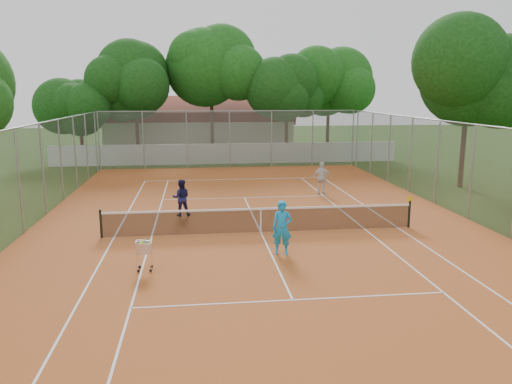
{
  "coord_description": "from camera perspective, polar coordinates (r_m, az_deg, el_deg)",
  "views": [
    {
      "loc": [
        -2.41,
        -18.29,
        5.32
      ],
      "look_at": [
        0.0,
        1.5,
        1.3
      ],
      "focal_mm": 35.0,
      "sensor_mm": 36.0,
      "label": 1
    }
  ],
  "objects": [
    {
      "name": "ground",
      "position": [
        19.2,
        0.54,
        -4.69
      ],
      "size": [
        120.0,
        120.0,
        0.0
      ],
      "primitive_type": "plane",
      "color": "#1F3C10",
      "rests_on": "ground"
    },
    {
      "name": "player_near",
      "position": [
        16.46,
        3.0,
        -4.11
      ],
      "size": [
        0.75,
        0.59,
        1.8
      ],
      "primitive_type": "imported",
      "rotation": [
        0.0,
        0.0,
        -0.26
      ],
      "color": "#188CCD",
      "rests_on": "court_pad"
    },
    {
      "name": "player_far_right",
      "position": [
        26.36,
        7.54,
        1.59
      ],
      "size": [
        1.08,
        0.7,
        1.71
      ],
      "primitive_type": "imported",
      "rotation": [
        0.0,
        0.0,
        2.84
      ],
      "color": "silver",
      "rests_on": "court_pad"
    },
    {
      "name": "boundary_wall",
      "position": [
        37.65,
        -3.23,
        4.4
      ],
      "size": [
        26.0,
        0.3,
        1.5
      ],
      "primitive_type": "cube",
      "color": "white",
      "rests_on": "ground"
    },
    {
      "name": "tropical_trees",
      "position": [
        40.37,
        -3.58,
        10.92
      ],
      "size": [
        29.0,
        19.0,
        10.0
      ],
      "primitive_type": "cube",
      "color": "#0D340D",
      "rests_on": "ground"
    },
    {
      "name": "tennis_net",
      "position": [
        19.07,
        0.55,
        -3.21
      ],
      "size": [
        11.88,
        0.1,
        0.98
      ],
      "primitive_type": "cube",
      "color": "black",
      "rests_on": "court_pad"
    },
    {
      "name": "court_lines",
      "position": [
        19.19,
        0.54,
        -4.62
      ],
      "size": [
        10.98,
        23.78,
        0.01
      ],
      "primitive_type": "cube",
      "color": "white",
      "rests_on": "court_pad"
    },
    {
      "name": "court_pad",
      "position": [
        19.2,
        0.54,
        -4.66
      ],
      "size": [
        18.0,
        34.0,
        0.02
      ],
      "primitive_type": "cube",
      "color": "#AD5421",
      "rests_on": "ground"
    },
    {
      "name": "player_far_left",
      "position": [
        21.82,
        -8.54,
        -0.64
      ],
      "size": [
        0.78,
        0.61,
        1.59
      ],
      "primitive_type": "imported",
      "rotation": [
        0.0,
        0.0,
        3.15
      ],
      "color": "#171745",
      "rests_on": "court_pad"
    },
    {
      "name": "perimeter_fence",
      "position": [
        18.75,
        0.55,
        1.2
      ],
      "size": [
        18.0,
        34.0,
        4.0
      ],
      "primitive_type": "cube",
      "color": "slate",
      "rests_on": "ground"
    },
    {
      "name": "clubhouse",
      "position": [
        47.4,
        -6.49,
        7.55
      ],
      "size": [
        16.4,
        9.0,
        4.4
      ],
      "primitive_type": "cube",
      "color": "beige",
      "rests_on": "ground"
    },
    {
      "name": "ball_hopper",
      "position": [
        15.44,
        -12.62,
        -7.0
      ],
      "size": [
        0.6,
        0.6,
        1.0
      ],
      "primitive_type": "cube",
      "rotation": [
        0.0,
        0.0,
        -0.29
      ],
      "color": "silver",
      "rests_on": "court_pad"
    }
  ]
}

